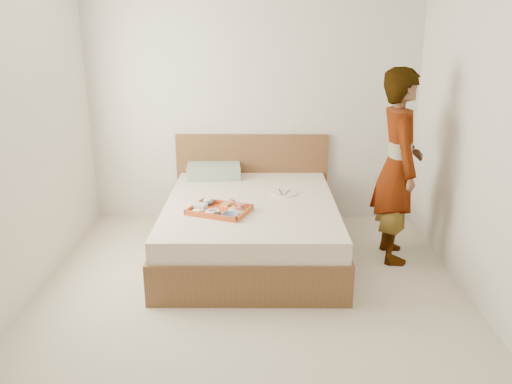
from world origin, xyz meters
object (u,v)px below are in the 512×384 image
at_px(bed, 251,228).
at_px(tray, 219,210).
at_px(dinner_plate, 284,193).
at_px(person, 398,167).

relative_size(bed, tray, 4.01).
height_order(dinner_plate, person, person).
bearing_deg(bed, dinner_plate, 33.32).
bearing_deg(dinner_plate, bed, -146.68).
xyz_separation_m(tray, person, (1.59, 0.25, 0.32)).
distance_m(dinner_plate, person, 1.09).
height_order(tray, dinner_plate, tray).
distance_m(tray, dinner_plate, 0.77).
bearing_deg(bed, person, -2.11).
relative_size(bed, dinner_plate, 8.17).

